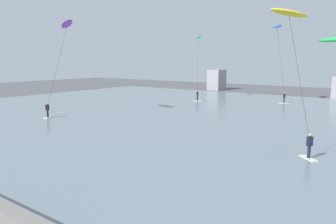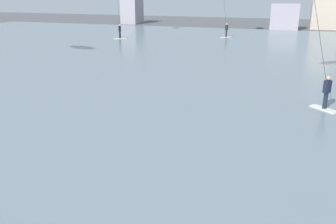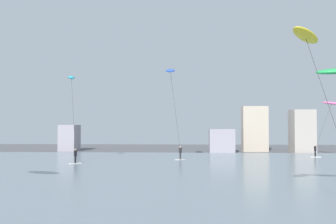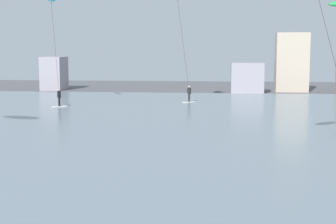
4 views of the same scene
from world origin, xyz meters
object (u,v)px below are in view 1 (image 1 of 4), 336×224
at_px(kitesurfer_yellow, 291,28).
at_px(kitesurfer_blue, 278,33).
at_px(kitesurfer_cyan, 198,46).
at_px(kitesurfer_purple, 65,31).

xyz_separation_m(kitesurfer_yellow, kitesurfer_blue, (-8.43, 24.12, 1.75)).
relative_size(kitesurfer_yellow, kitesurfer_blue, 0.84).
distance_m(kitesurfer_yellow, kitesurfer_cyan, 29.22).
relative_size(kitesurfer_purple, kitesurfer_cyan, 1.04).
distance_m(kitesurfer_yellow, kitesurfer_blue, 25.60).
bearing_deg(kitesurfer_blue, kitesurfer_purple, -121.69).
height_order(kitesurfer_purple, kitesurfer_cyan, kitesurfer_purple).
bearing_deg(kitesurfer_cyan, kitesurfer_purple, -99.43).
relative_size(kitesurfer_yellow, kitesurfer_cyan, 0.94).
height_order(kitesurfer_blue, kitesurfer_purple, kitesurfer_blue).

